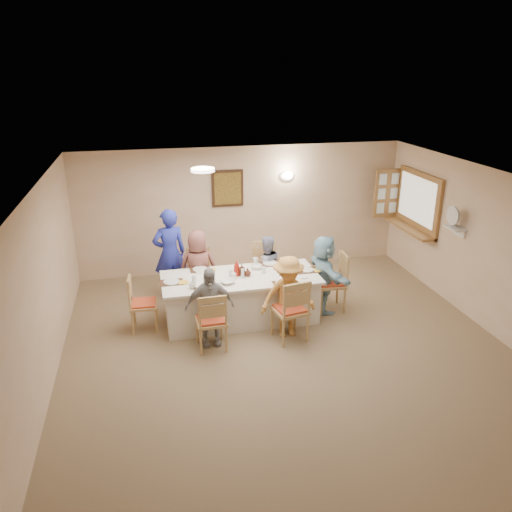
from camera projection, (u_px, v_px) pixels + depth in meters
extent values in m
plane|color=#7B664A|center=(291.00, 356.00, 7.22)|extent=(7.00, 7.00, 0.00)
plane|color=tan|center=(242.00, 209.00, 9.96)|extent=(6.50, 0.00, 6.50)
plane|color=tan|center=(434.00, 465.00, 3.59)|extent=(6.50, 0.00, 6.50)
plane|color=tan|center=(39.00, 300.00, 6.10)|extent=(0.00, 7.00, 7.00)
plane|color=tan|center=(502.00, 258.00, 7.45)|extent=(0.00, 7.00, 7.00)
plane|color=white|center=(296.00, 187.00, 6.33)|extent=(7.00, 7.00, 0.00)
cube|color=#3D2515|center=(227.00, 188.00, 9.71)|extent=(0.62, 0.04, 0.72)
cube|color=black|center=(228.00, 189.00, 9.69)|extent=(0.52, 0.02, 0.62)
ellipsoid|color=white|center=(287.00, 176.00, 9.86)|extent=(0.26, 0.09, 0.18)
cylinder|color=white|center=(203.00, 170.00, 7.50)|extent=(0.36, 0.36, 0.05)
cube|color=olive|center=(418.00, 202.00, 9.53)|extent=(0.06, 1.50, 1.15)
cube|color=olive|center=(409.00, 228.00, 9.70)|extent=(0.30, 1.50, 0.05)
cube|color=olive|center=(387.00, 193.00, 10.17)|extent=(0.55, 0.04, 1.00)
cube|color=white|center=(455.00, 228.00, 8.32)|extent=(0.22, 0.36, 0.03)
cube|color=white|center=(241.00, 298.00, 8.17)|extent=(2.52, 1.07, 0.76)
imported|color=brown|center=(199.00, 268.00, 8.55)|extent=(0.73, 0.54, 1.36)
imported|color=#8C90AD|center=(266.00, 268.00, 8.83)|extent=(0.66, 0.56, 1.18)
imported|color=#999999|center=(210.00, 307.00, 7.34)|extent=(0.73, 0.32, 1.24)
imported|color=gold|center=(288.00, 297.00, 7.57)|extent=(0.88, 0.54, 1.30)
imported|color=#92C1D6|center=(324.00, 274.00, 8.36)|extent=(1.33, 0.65, 1.34)
imported|color=#2835BA|center=(170.00, 254.00, 8.84)|extent=(0.74, 0.61, 1.64)
cube|color=#472B19|center=(207.00, 290.00, 7.52)|extent=(0.38, 0.28, 0.01)
cylinder|color=white|center=(207.00, 290.00, 7.52)|extent=(0.24, 0.24, 0.01)
cube|color=yellow|center=(219.00, 290.00, 7.51)|extent=(0.13, 0.13, 0.01)
cube|color=#472B19|center=(283.00, 283.00, 7.77)|extent=(0.32, 0.24, 0.01)
cylinder|color=white|center=(283.00, 283.00, 7.77)|extent=(0.25, 0.25, 0.02)
cube|color=yellow|center=(295.00, 283.00, 7.76)|extent=(0.13, 0.13, 0.01)
cube|color=#472B19|center=(200.00, 270.00, 8.29)|extent=(0.34, 0.25, 0.01)
cylinder|color=white|center=(200.00, 269.00, 8.28)|extent=(0.24, 0.24, 0.02)
cube|color=yellow|center=(211.00, 270.00, 8.28)|extent=(0.13, 0.13, 0.01)
cube|color=#472B19|center=(270.00, 264.00, 8.53)|extent=(0.36, 0.27, 0.01)
cylinder|color=white|center=(270.00, 263.00, 8.53)|extent=(0.24, 0.24, 0.02)
cube|color=yellow|center=(281.00, 264.00, 8.52)|extent=(0.15, 0.15, 0.01)
cube|color=#472B19|center=(172.00, 282.00, 7.80)|extent=(0.36, 0.27, 0.01)
cylinder|color=white|center=(171.00, 282.00, 7.80)|extent=(0.25, 0.25, 0.02)
cube|color=yellow|center=(183.00, 282.00, 7.79)|extent=(0.15, 0.15, 0.01)
cube|color=#472B19|center=(307.00, 270.00, 8.26)|extent=(0.38, 0.28, 0.01)
cylinder|color=white|center=(307.00, 270.00, 8.26)|extent=(0.23, 0.23, 0.01)
cube|color=yellow|center=(318.00, 270.00, 8.25)|extent=(0.14, 0.14, 0.01)
imported|color=white|center=(192.00, 286.00, 7.59)|extent=(0.17, 0.17, 0.09)
imported|color=white|center=(255.00, 260.00, 8.57)|extent=(0.15, 0.15, 0.09)
imported|color=white|center=(228.00, 282.00, 7.77)|extent=(0.38, 0.38, 0.06)
imported|color=white|center=(256.00, 267.00, 8.33)|extent=(0.25, 0.25, 0.06)
imported|color=#B51B0F|center=(237.00, 268.00, 8.01)|extent=(0.18, 0.18, 0.26)
imported|color=#431D12|center=(242.00, 270.00, 8.03)|extent=(0.10, 0.11, 0.20)
imported|color=#431D12|center=(248.00, 272.00, 8.02)|extent=(0.15, 0.15, 0.14)
cylinder|color=silver|center=(231.00, 273.00, 8.02)|extent=(0.06, 0.06, 0.10)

